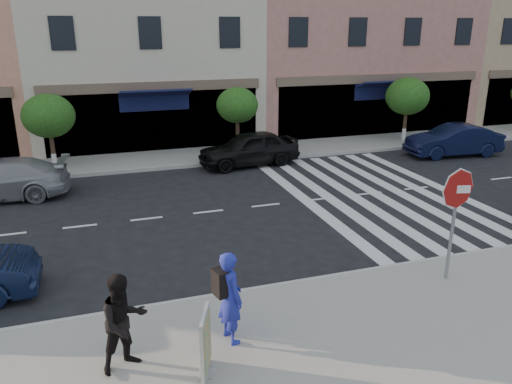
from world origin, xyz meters
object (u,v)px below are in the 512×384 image
object	(u,v)px
stop_sign	(457,200)
poster_board	(206,345)
walker	(124,322)
photographer	(230,297)
car_far_mid	(249,148)
car_far_right	(454,140)

from	to	relation	value
stop_sign	poster_board	distance (m)	6.48
walker	poster_board	world-z (taller)	walker
stop_sign	photographer	world-z (taller)	stop_sign
walker	car_far_mid	xyz separation A→B (m)	(6.16, 12.49, -0.29)
stop_sign	car_far_mid	xyz separation A→B (m)	(-1.23, 11.57, -1.35)
stop_sign	photographer	distance (m)	5.61
stop_sign	car_far_right	bearing A→B (deg)	64.33
walker	poster_board	xyz separation A→B (m)	(1.26, -0.65, -0.30)
walker	car_far_right	bearing A→B (deg)	12.08
photographer	car_far_mid	distance (m)	13.00
photographer	poster_board	world-z (taller)	photographer
poster_board	car_far_mid	size ratio (longest dim) A/B	0.27
poster_board	car_far_mid	xyz separation A→B (m)	(4.90, 13.15, 0.01)
walker	car_far_mid	distance (m)	13.93
photographer	poster_board	distance (m)	1.13
stop_sign	walker	size ratio (longest dim) A/B	1.52
stop_sign	car_far_mid	bearing A→B (deg)	109.76
car_far_mid	photographer	bearing A→B (deg)	-25.57
photographer	walker	world-z (taller)	photographer
stop_sign	poster_board	xyz separation A→B (m)	(-6.13, -1.58, -1.36)
photographer	car_far_right	xyz separation A→B (m)	(13.82, 10.90, -0.33)
photographer	car_far_mid	size ratio (longest dim) A/B	0.41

